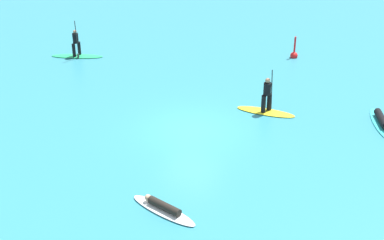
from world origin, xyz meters
The scene contains 6 objects.
ground_plane centered at (0.00, 0.00, 0.00)m, with size 120.00×120.00×0.00m, color teal.
surfer_on_green_board centered at (-10.22, 5.54, 0.42)m, with size 3.14×1.82×2.35m.
surfer_on_white_board centered at (1.70, -5.97, 0.13)m, with size 2.90×1.29×0.39m.
surfer_on_yellow_board centered at (2.43, 3.13, 0.48)m, with size 2.87×0.94×2.18m.
surfer_on_teal_board centered at (7.59, 4.24, 0.15)m, with size 1.84×3.18×0.41m.
marker_buoy centered at (1.54, 10.97, 0.19)m, with size 0.45×0.45×1.40m.
Camera 1 is at (9.52, -20.13, 11.79)m, focal length 52.50 mm.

